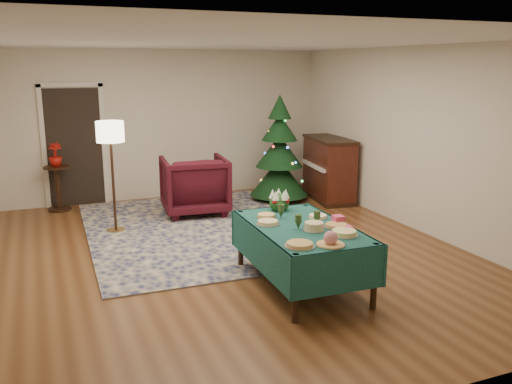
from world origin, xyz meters
name	(u,v)px	position (x,y,z in m)	size (l,w,h in m)	color
room_shell	(227,153)	(0.00, 0.00, 1.35)	(7.00, 7.00, 7.00)	#593319
doorway	(74,143)	(-1.60, 3.48, 1.10)	(1.08, 0.04, 2.16)	black
rug	(198,229)	(-0.06, 1.22, 0.01)	(3.20, 4.20, 0.02)	#141E4D
buffet_table	(301,238)	(0.42, -1.26, 0.56)	(1.11, 1.82, 0.70)	black
platter_0	(300,245)	(0.08, -1.88, 0.72)	(0.30, 0.30, 0.04)	silver
platter_1	(331,240)	(0.38, -1.97, 0.76)	(0.28, 0.28, 0.15)	silver
platter_2	(344,233)	(0.67, -1.74, 0.72)	(0.29, 0.29, 0.06)	silver
platter_3	(314,227)	(0.46, -1.47, 0.74)	(0.24, 0.24, 0.09)	silver
platter_4	(336,226)	(0.75, -1.45, 0.71)	(0.28, 0.28, 0.04)	silver
platter_5	(268,223)	(0.10, -1.07, 0.72)	(0.26, 0.26, 0.05)	silver
platter_6	(318,217)	(0.74, -1.05, 0.71)	(0.24, 0.24, 0.04)	silver
platter_7	(266,216)	(0.20, -0.79, 0.71)	(0.24, 0.24, 0.04)	silver
goblet_0	(281,211)	(0.34, -0.89, 0.78)	(0.07, 0.07, 0.16)	#2D471E
goblet_1	(317,218)	(0.59, -1.30, 0.78)	(0.07, 0.07, 0.16)	#2D471E
goblet_2	(298,222)	(0.33, -1.36, 0.78)	(0.07, 0.07, 0.16)	#2D471E
napkin_stack	(345,228)	(0.79, -1.55, 0.72)	(0.14, 0.14, 0.04)	#D23A61
gift_box	(338,220)	(0.83, -1.34, 0.74)	(0.11, 0.11, 0.09)	#DB3D6B
centerpiece	(279,201)	(0.47, -0.57, 0.82)	(0.25, 0.25, 0.29)	#1E4C1E
armchair	(194,182)	(0.16, 2.13, 0.53)	(1.03, 0.96, 1.06)	#3D0D17
floor_lamp	(110,139)	(-1.21, 1.61, 1.39)	(0.40, 0.40, 1.64)	#A57F3F
side_table	(58,189)	(-1.93, 3.20, 0.37)	(0.43, 0.43, 0.76)	black
potted_plant	(56,160)	(-1.93, 3.20, 0.87)	(0.22, 0.39, 0.22)	#A6130B
christmas_tree	(279,153)	(1.85, 2.47, 0.86)	(1.21, 1.21, 1.92)	black
piano	(329,170)	(2.70, 2.14, 0.56)	(0.79, 1.39, 1.14)	black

